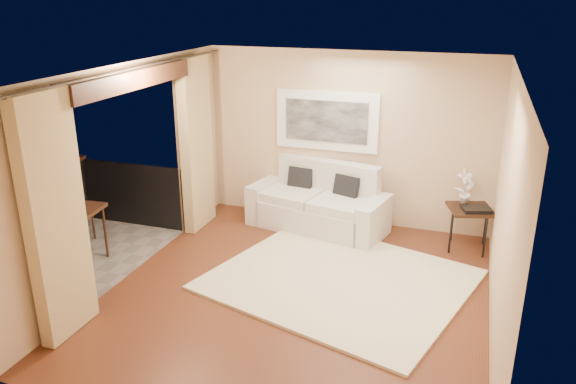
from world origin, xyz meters
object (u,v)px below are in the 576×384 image
at_px(orchid, 465,187).
at_px(balcony_chair_far, 69,208).
at_px(sofa, 320,205).
at_px(ice_bucket, 69,198).
at_px(balcony_chair_near, 12,240).
at_px(bistro_table, 73,215).
at_px(side_table, 470,212).

height_order(orchid, balcony_chair_far, orchid).
distance_m(sofa, ice_bucket, 3.66).
distance_m(balcony_chair_near, ice_bucket, 0.92).
xyz_separation_m(orchid, bistro_table, (-4.93, -2.28, -0.18)).
height_order(balcony_chair_near, ice_bucket, balcony_chair_near).
relative_size(balcony_chair_far, ice_bucket, 4.97).
bearing_deg(ice_bucket, side_table, 21.59).
relative_size(bistro_table, balcony_chair_far, 0.79).
relative_size(side_table, ice_bucket, 3.61).
xyz_separation_m(balcony_chair_near, ice_bucket, (0.21, 0.85, 0.28)).
xyz_separation_m(side_table, balcony_chair_far, (-5.47, -1.72, 0.01)).
distance_m(orchid, bistro_table, 5.44).
xyz_separation_m(orchid, balcony_chair_far, (-5.36, -1.85, -0.31)).
distance_m(sofa, balcony_chair_near, 4.34).
height_order(bistro_table, balcony_chair_far, balcony_chair_far).
bearing_deg(bistro_table, orchid, 24.87).
bearing_deg(bistro_table, sofa, 38.84).
relative_size(orchid, ice_bucket, 2.58).
xyz_separation_m(bistro_table, ice_bucket, (-0.12, 0.12, 0.18)).
bearing_deg(ice_bucket, balcony_chair_far, 134.52).
distance_m(sofa, bistro_table, 3.61).
height_order(balcony_chair_far, ice_bucket, balcony_chair_far).
xyz_separation_m(bistro_table, balcony_chair_far, (-0.44, 0.43, -0.13)).
height_order(sofa, bistro_table, sofa).
distance_m(bistro_table, balcony_chair_near, 0.82).
distance_m(bistro_table, ice_bucket, 0.25).
relative_size(side_table, balcony_chair_near, 0.70).
bearing_deg(sofa, balcony_chair_near, -124.36).
bearing_deg(ice_bucket, balcony_chair_near, -104.03).
height_order(side_table, ice_bucket, ice_bucket).
relative_size(sofa, balcony_chair_far, 2.28).
bearing_deg(balcony_chair_near, side_table, 30.81).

